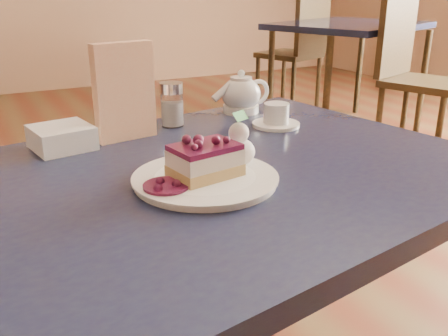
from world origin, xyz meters
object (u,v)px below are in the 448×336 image
main_table (191,212)px  dessert_plate (205,179)px  tea_set (248,99)px  cheesecake_slice (205,161)px  bg_table_far_right (342,119)px

main_table → dessert_plate: size_ratio=5.07×
dessert_plate → tea_set: (0.30, 0.37, 0.04)m
cheesecake_slice → tea_set: 0.48m
tea_set → bg_table_far_right: tea_set is taller
cheesecake_slice → dessert_plate: bearing=77.2°
tea_set → bg_table_far_right: bearing=43.1°
main_table → dessert_plate: dessert_plate is taller
bg_table_far_right → dessert_plate: bearing=-155.0°
main_table → dessert_plate: 0.09m
dessert_plate → cheesecake_slice: size_ratio=1.96×
dessert_plate → bg_table_far_right: bg_table_far_right is taller
main_table → dessert_plate: bearing=-90.0°
bg_table_far_right → main_table: bearing=-155.8°
cheesecake_slice → tea_set: size_ratio=0.47×
dessert_plate → cheesecake_slice: (-0.00, -0.00, 0.03)m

